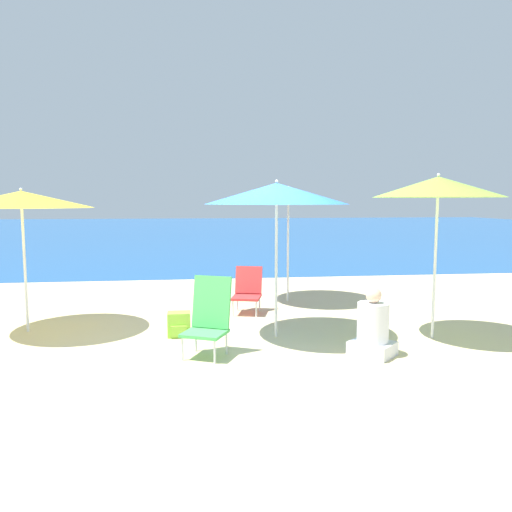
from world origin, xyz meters
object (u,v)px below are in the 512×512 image
backpack_red (213,292)px  beach_umbrella_navy (288,196)px  beach_chair_green (209,316)px  water_bottle (367,333)px  person_seated_far (373,329)px  beach_umbrella_blue (277,194)px  beach_umbrella_yellow (21,200)px  beach_chair_red (248,289)px  beach_umbrella_lime (438,187)px  backpack_lime (179,324)px

backpack_red → beach_umbrella_navy: bearing=1.1°
beach_chair_green → water_bottle: size_ratio=3.08×
beach_umbrella_navy → person_seated_far: (0.37, -3.22, -1.55)m
beach_umbrella_navy → beach_umbrella_blue: bearing=-104.7°
beach_umbrella_yellow → beach_chair_green: beach_umbrella_yellow is taller
beach_chair_red → person_seated_far: (1.18, -2.43, -0.06)m
beach_umbrella_lime → backpack_red: beach_umbrella_lime is taller
beach_umbrella_lime → person_seated_far: size_ratio=2.67×
beach_umbrella_lime → backpack_lime: 3.77m
beach_umbrella_lime → beach_chair_green: (-2.91, -0.32, -1.49)m
beach_chair_red → backpack_red: bearing=138.9°
beach_umbrella_blue → beach_chair_red: 2.13m
beach_umbrella_blue → backpack_red: (-0.73, 2.27, -1.68)m
beach_umbrella_blue → beach_chair_red: size_ratio=2.84×
beach_umbrella_lime → beach_chair_red: beach_umbrella_lime is taller
beach_umbrella_blue → person_seated_far: 2.06m
beach_umbrella_yellow → backpack_red: size_ratio=5.00×
beach_umbrella_lime → backpack_red: bearing=136.5°
beach_umbrella_blue → beach_chair_green: 1.80m
beach_umbrella_yellow → beach_umbrella_lime: 5.44m
beach_umbrella_blue → water_bottle: 2.11m
beach_umbrella_blue → beach_chair_red: (-0.21, 1.49, -1.50)m
beach_umbrella_navy → backpack_red: beach_umbrella_navy is taller
beach_chair_red → person_seated_far: size_ratio=0.91×
beach_umbrella_navy → beach_chair_green: (-1.50, -2.94, -1.40)m
person_seated_far → water_bottle: person_seated_far is taller
beach_umbrella_lime → beach_chair_green: beach_umbrella_lime is taller
person_seated_far → backpack_lime: (-2.24, 1.11, -0.15)m
beach_umbrella_yellow → beach_umbrella_navy: bearing=22.1°
backpack_red → beach_umbrella_yellow: bearing=-148.8°
beach_umbrella_blue → beach_umbrella_lime: (2.01, -0.33, 0.08)m
beach_umbrella_navy → beach_chair_green: bearing=-117.1°
beach_umbrella_yellow → beach_umbrella_lime: (5.34, -1.02, 0.15)m
beach_umbrella_lime → beach_chair_red: (-2.22, 1.83, -1.58)m
beach_umbrella_navy → backpack_lime: 3.29m
beach_umbrella_navy → beach_umbrella_lime: 2.98m
beach_chair_green → beach_chair_red: (0.69, 2.14, -0.09)m
beach_chair_red → backpack_red: size_ratio=1.85×
beach_chair_green → beach_chair_red: size_ratio=1.26×
beach_umbrella_yellow → backpack_lime: 2.69m
beach_umbrella_navy → beach_umbrella_yellow: bearing=-157.9°
person_seated_far → water_bottle: (0.13, 0.54, -0.19)m
beach_chair_green → water_bottle: beach_chair_green is taller
beach_umbrella_navy → water_bottle: beach_umbrella_navy is taller
backpack_red → backpack_lime: bearing=-104.4°
beach_chair_red → beach_umbrella_navy: bearing=59.4°
water_bottle → beach_umbrella_blue: bearing=160.6°
beach_umbrella_navy → beach_chair_red: 1.88m
person_seated_far → beach_chair_red: bearing=72.1°
beach_umbrella_navy → backpack_lime: bearing=-131.5°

